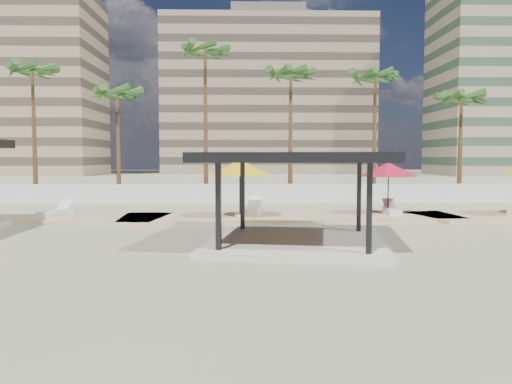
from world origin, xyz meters
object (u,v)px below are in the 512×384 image
lounger_b (253,210)px  umbrella_c (388,170)px  pavilion_central (297,190)px  lounger_c (392,211)px  lounger_a (56,213)px

lounger_b → umbrella_c: bearing=-83.2°
umbrella_c → lounger_b: umbrella_c is taller
pavilion_central → lounger_c: 9.37m
umbrella_c → lounger_a: (-15.85, -0.89, -2.00)m
lounger_a → lounger_b: bearing=-65.9°
umbrella_c → lounger_a: umbrella_c is taller
umbrella_c → lounger_b: bearing=177.5°
lounger_b → lounger_a: bearing=106.6°
pavilion_central → umbrella_c: (5.29, 7.50, 0.51)m
lounger_a → lounger_c: size_ratio=1.12×
umbrella_c → lounger_c: umbrella_c is taller
umbrella_c → lounger_c: bearing=-12.3°
pavilion_central → lounger_b: size_ratio=3.17×
pavilion_central → lounger_a: bearing=157.2°
pavilion_central → lounger_c: bearing=62.9°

